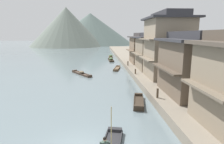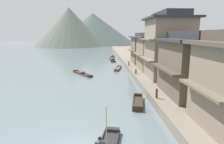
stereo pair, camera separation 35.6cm
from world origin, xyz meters
TOP-DOWN VIEW (x-y plane):
  - riverbank_right at (15.33, 30.00)m, footprint 18.00×110.00m
  - boat_moored_nearest at (-1.74, 21.87)m, footprint 3.77×5.17m
  - boat_moored_second at (4.64, 26.48)m, footprint 1.87×4.76m
  - boat_moored_third at (5.05, 7.55)m, footprint 1.68×4.01m
  - boat_moored_far at (4.25, 38.92)m, footprint 1.30×5.82m
  - boat_midriver_drifting at (4.63, 46.47)m, footprint 1.44×5.55m
  - house_waterfront_second at (10.29, 7.86)m, footprint 5.97×7.34m
  - house_waterfront_tall at (10.51, 15.56)m, footprint 6.41×6.79m
  - house_waterfront_narrow at (10.27, 22.10)m, footprint 5.93×7.06m
  - house_waterfront_far at (10.25, 29.22)m, footprint 5.89×6.59m
  - mooring_post_dock_near at (6.68, 6.90)m, footprint 0.20×0.20m
  - mooring_post_dock_mid at (6.68, 18.06)m, footprint 0.20×0.20m
  - mooring_post_dock_far at (6.68, 25.73)m, footprint 0.20×0.20m
  - hill_far_west at (-4.43, 122.77)m, footprint 57.76×57.76m
  - hill_far_centre at (-16.92, 102.47)m, footprint 41.29×41.29m

SIDE VIEW (x-z plane):
  - boat_moored_second at x=4.64m, z-range -0.07..0.35m
  - boat_moored_third at x=5.05m, z-range -0.08..0.43m
  - boat_moored_nearest at x=-1.74m, z-range -0.12..0.51m
  - boat_moored_far at x=4.25m, z-range -0.13..0.64m
  - boat_midriver_drifting at x=4.63m, z-range -0.13..0.64m
  - riverbank_right at x=15.33m, z-range 0.00..0.82m
  - mooring_post_dock_mid at x=6.68m, z-range 0.82..1.54m
  - mooring_post_dock_far at x=6.68m, z-range 0.82..1.69m
  - mooring_post_dock_near at x=6.68m, z-range 0.82..1.71m
  - house_waterfront_second at x=10.29m, z-range 0.75..6.89m
  - house_waterfront_narrow at x=10.27m, z-range 0.75..6.89m
  - house_waterfront_far at x=10.25m, z-range 0.75..6.89m
  - house_waterfront_tall at x=10.51m, z-range 0.75..9.49m
  - hill_far_west at x=-4.43m, z-range 0.00..20.47m
  - hill_far_centre at x=-16.92m, z-range 0.00..21.48m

